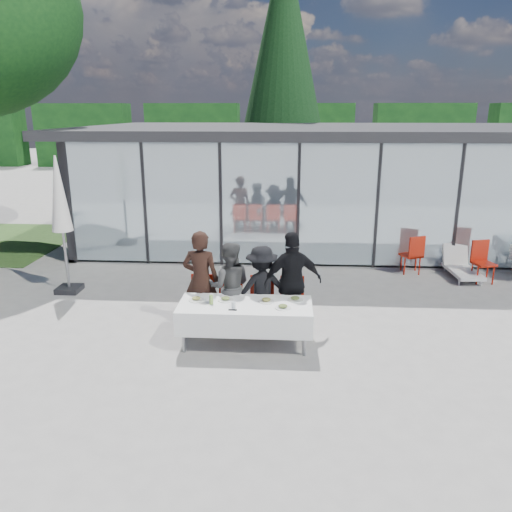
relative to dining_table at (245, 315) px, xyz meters
The scene contains 25 objects.
ground 0.71m from the dining_table, 98.58° to the left, with size 90.00×90.00×0.00m, color #989490.
pavilion 8.99m from the dining_table, 77.37° to the left, with size 14.80×8.80×3.44m.
treeline 28.59m from the dining_table, 94.16° to the left, with size 62.50×2.00×4.40m.
dining_table is the anchor object (origin of this frame).
diner_a 1.15m from the dining_table, 142.85° to the left, with size 0.68×0.68×1.86m, color #311C15.
diner_chair_a 1.14m from the dining_table, 138.89° to the left, with size 0.44×0.44×0.97m.
diner_b 0.79m from the dining_table, 117.69° to the left, with size 0.80×0.80×1.65m, color #4A4A4A.
diner_chair_b 0.82m from the dining_table, 114.50° to the left, with size 0.44×0.44×0.97m.
diner_c 0.74m from the dining_table, 69.35° to the left, with size 1.03×1.03×1.59m, color black.
diner_chair_c 0.79m from the dining_table, 71.89° to the left, with size 0.44×0.44×0.97m.
diner_d 1.10m from the dining_table, 39.19° to the left, with size 1.09×1.09×1.86m, color black.
diner_chair_d 1.10m from the dining_table, 43.20° to the left, with size 0.44×0.44×0.97m.
plate_a 0.89m from the dining_table, behind, with size 0.27×0.27×0.07m.
plate_b 0.44m from the dining_table, 158.58° to the left, with size 0.27×0.27×0.07m.
plate_c 0.44m from the dining_table, 19.08° to the left, with size 0.27×0.27×0.07m.
plate_d 0.91m from the dining_table, 14.92° to the left, with size 0.27×0.27×0.07m.
plate_extra 0.70m from the dining_table, 13.75° to the right, with size 0.27×0.27×0.07m.
juice_bottle 0.64m from the dining_table, behind, with size 0.06×0.06×0.16m, color #8BBB4E.
drinking_glasses 0.36m from the dining_table, 135.61° to the right, with size 0.07×0.07×0.10m.
folded_eyeglasses 0.41m from the dining_table, 121.62° to the right, with size 0.14×0.03×0.01m, color black.
spare_chair_a 6.44m from the dining_table, 35.04° to the left, with size 0.54×0.54×0.97m.
spare_chair_b 5.62m from the dining_table, 47.44° to the left, with size 0.57×0.57×0.97m.
market_umbrella 4.99m from the dining_table, 150.25° to the left, with size 0.50×0.50×3.00m.
lounger 6.36m from the dining_table, 39.28° to the left, with size 0.68×1.37×0.72m.
conifer_tree 14.53m from the dining_table, 88.17° to the left, with size 4.00×4.00×10.50m.
Camera 1 is at (0.74, -8.30, 3.89)m, focal length 35.00 mm.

